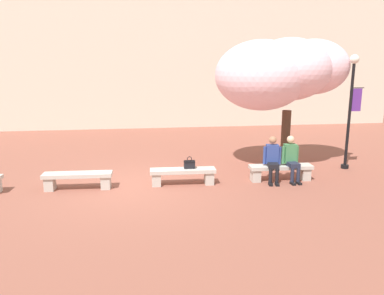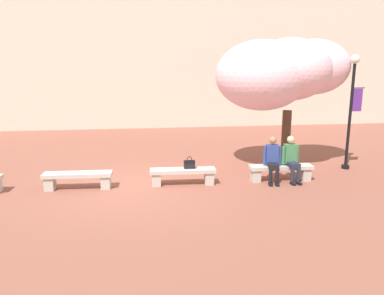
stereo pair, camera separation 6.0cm
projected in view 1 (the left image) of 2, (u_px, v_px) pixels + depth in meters
The scene contains 10 objects.
ground_plane at pixel (132, 187), 10.18m from camera, with size 100.00×100.00×0.00m, color #8E5142.
building_facade at pixel (132, 22), 20.20m from camera, with size 28.00×4.00×10.99m, color beige.
stone_bench_near_west at pixel (78, 178), 9.92m from camera, with size 1.81×0.49×0.45m.
stone_bench_center at pixel (183, 174), 10.30m from camera, with size 1.81×0.49×0.45m.
stone_bench_near_east at pixel (281, 170), 10.68m from camera, with size 1.81×0.49×0.45m.
person_seated_left at pixel (273, 158), 10.50m from camera, with size 0.50×0.72×1.29m.
person_seated_right at pixel (291, 157), 10.58m from camera, with size 0.51×0.70×1.29m.
handbag at pixel (189, 164), 10.29m from camera, with size 0.30×0.15×0.34m.
cherry_tree_main at pixel (282, 72), 11.62m from camera, with size 4.35×2.88×4.06m.
lamp_post_with_banner at pixel (351, 101), 11.53m from camera, with size 0.54×0.28×3.55m.
Camera 1 is at (0.29, -9.84, 3.25)m, focal length 35.00 mm.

